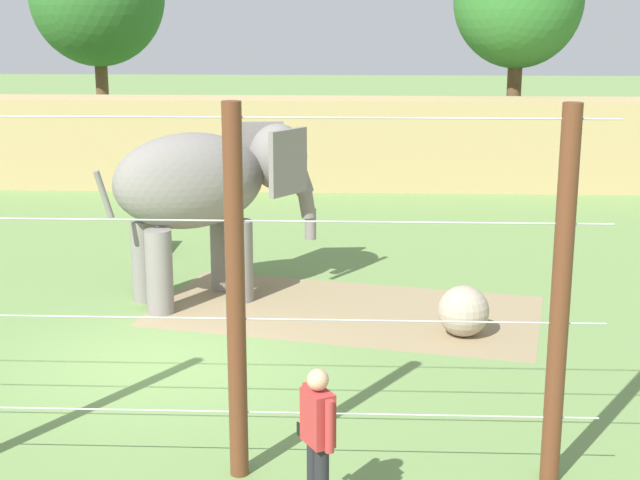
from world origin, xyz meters
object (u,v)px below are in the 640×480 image
(enrichment_ball, at_px, (463,311))
(zookeeper, at_px, (318,439))
(elephant, at_px, (207,187))
(feed_trough, at_px, (151,243))

(enrichment_ball, xyz_separation_m, zookeeper, (-2.07, -5.70, 0.52))
(elephant, height_order, enrichment_ball, elephant)
(zookeeper, relative_size, feed_trough, 1.19)
(elephant, bearing_deg, feed_trough, 119.44)
(elephant, distance_m, enrichment_ball, 4.99)
(feed_trough, bearing_deg, zookeeper, -69.18)
(zookeeper, distance_m, feed_trough, 11.42)
(enrichment_ball, distance_m, zookeeper, 6.09)
(enrichment_ball, relative_size, feed_trough, 0.58)
(enrichment_ball, bearing_deg, zookeeper, -109.93)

